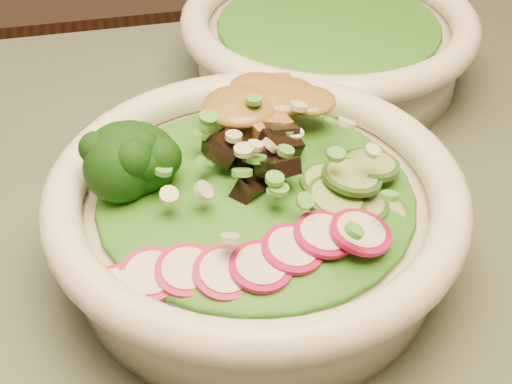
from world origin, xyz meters
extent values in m
cylinder|color=white|center=(-0.24, 0.03, 0.78)|extent=(0.24, 0.24, 0.05)
torus|color=white|center=(-0.24, 0.03, 0.81)|extent=(0.27, 0.27, 0.03)
cylinder|color=white|center=(-0.12, 0.25, 0.78)|extent=(0.24, 0.24, 0.05)
torus|color=white|center=(-0.12, 0.25, 0.81)|extent=(0.27, 0.27, 0.03)
ellipsoid|color=#1D6615|center=(-0.24, 0.03, 0.81)|extent=(0.20, 0.20, 0.02)
ellipsoid|color=#1D6615|center=(-0.12, 0.25, 0.81)|extent=(0.18, 0.18, 0.02)
ellipsoid|color=brown|center=(-0.22, 0.10, 0.83)|extent=(0.07, 0.06, 0.02)
camera|label=1|loc=(-0.31, -0.30, 1.10)|focal=50.00mm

